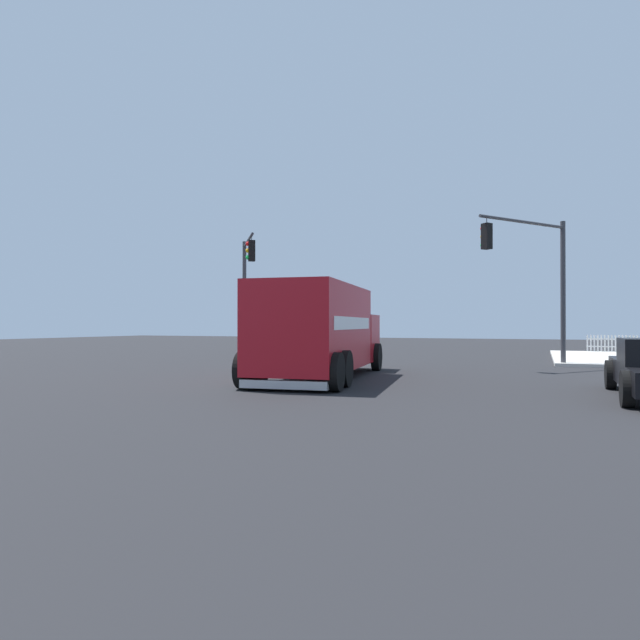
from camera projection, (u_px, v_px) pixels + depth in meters
ground_plane at (320, 376)px, 17.74m from camera, size 100.00×100.00×0.00m
delivery_truck at (321, 331)px, 17.00m from camera, size 3.67×8.27×2.87m
traffic_light_primary at (246, 279)px, 27.04m from camera, size 2.50×3.46×6.03m
traffic_light_secondary at (537, 266)px, 21.35m from camera, size 3.04×3.91×5.78m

